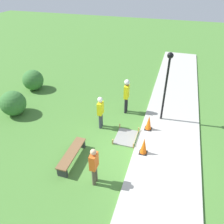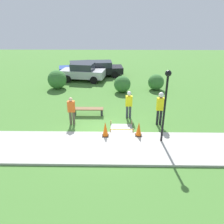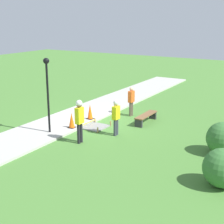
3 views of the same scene
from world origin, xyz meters
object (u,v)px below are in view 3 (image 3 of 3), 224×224
park_bench (146,117)px  traffic_cone_near_patch (90,112)px  bystander_in_orange_shirt (131,100)px  lamppost_near (47,84)px  traffic_cone_far_patch (72,120)px  worker_assistant (79,117)px  worker_supervisor (116,115)px

park_bench → traffic_cone_near_patch: bearing=-66.3°
bystander_in_orange_shirt → traffic_cone_near_patch: bearing=-36.4°
lamppost_near → traffic_cone_far_patch: bearing=155.2°
worker_assistant → traffic_cone_far_patch: bearing=-131.8°
traffic_cone_near_patch → traffic_cone_far_patch: 1.70m
park_bench → bystander_in_orange_shirt: size_ratio=1.16×
park_bench → worker_assistant: bearing=-16.2°
traffic_cone_near_patch → lamppost_near: size_ratio=0.23×
traffic_cone_far_patch → bystander_in_orange_shirt: bearing=159.3°
bystander_in_orange_shirt → lamppost_near: 5.31m
traffic_cone_far_patch → worker_supervisor: size_ratio=0.44×
park_bench → bystander_in_orange_shirt: 1.61m
traffic_cone_far_patch → park_bench: bearing=137.4°
park_bench → lamppost_near: bearing=-38.5°
traffic_cone_far_patch → worker_assistant: worker_assistant is taller
park_bench → worker_assistant: 4.45m
traffic_cone_near_patch → worker_assistant: size_ratio=0.41×
worker_assistant → worker_supervisor: bearing=153.0°
traffic_cone_far_patch → traffic_cone_near_patch: bearing=-177.7°
worker_assistant → traffic_cone_near_patch: bearing=-153.2°
traffic_cone_far_patch → park_bench: (-2.90, 2.67, -0.14)m
traffic_cone_near_patch → traffic_cone_far_patch: size_ratio=1.06×
park_bench → bystander_in_orange_shirt: bearing=-120.6°
traffic_cone_near_patch → park_bench: 2.99m
worker_supervisor → worker_assistant: (1.69, -0.86, 0.19)m
traffic_cone_near_patch → bystander_in_orange_shirt: size_ratio=0.49×
park_bench → worker_supervisor: size_ratio=1.11×
worker_supervisor → lamppost_near: bearing=-62.3°
worker_supervisor → lamppost_near: lamppost_near is taller
traffic_cone_far_patch → bystander_in_orange_shirt: 3.94m
bystander_in_orange_shirt → park_bench: bearing=59.4°
worker_assistant → bystander_in_orange_shirt: worker_assistant is taller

